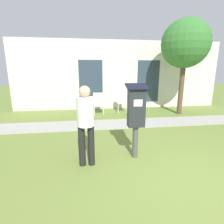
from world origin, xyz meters
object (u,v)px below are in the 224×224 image
outdoor_chair_left (99,102)px  parking_meter (136,112)px  person_standing (86,120)px  outdoor_chair_middle (121,100)px

outdoor_chair_left → parking_meter: bearing=-95.1°
outdoor_chair_left → person_standing: bearing=-109.4°
person_standing → outdoor_chair_left: 4.24m
person_standing → outdoor_chair_left: bearing=106.8°
person_standing → outdoor_chair_middle: person_standing is taller
person_standing → outdoor_chair_middle: bearing=94.3°
parking_meter → person_standing: size_ratio=1.01×
parking_meter → outdoor_chair_left: parking_meter is taller
outdoor_chair_middle → person_standing: bearing=-88.2°
outdoor_chair_left → outdoor_chair_middle: bearing=0.1°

